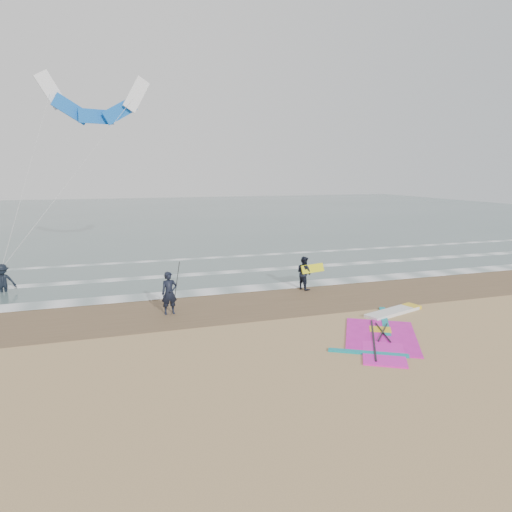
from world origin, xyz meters
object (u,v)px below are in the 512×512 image
object	(u,v)px
person_walking	(304,273)
windsurf_rig	(386,329)
person_standing	(169,293)
person_wading	(2,275)
surf_kite	(95,105)

from	to	relation	value
person_walking	windsurf_rig	bearing A→B (deg)	163.43
windsurf_rig	person_standing	size ratio (longest dim) A/B	3.35
windsurf_rig	person_standing	xyz separation A→B (m)	(-7.02, 4.20, 0.81)
person_walking	person_wading	bearing A→B (deg)	53.72
person_walking	surf_kite	bearing A→B (deg)	28.83
person_standing	windsurf_rig	bearing A→B (deg)	-36.70
person_standing	surf_kite	distance (m)	12.77
person_walking	surf_kite	distance (m)	14.36
surf_kite	person_wading	bearing A→B (deg)	-138.58
person_walking	person_wading	world-z (taller)	person_wading
person_standing	person_walking	xyz separation A→B (m)	(6.55, 1.90, -0.05)
person_walking	surf_kite	size ratio (longest dim) A/B	0.17
person_wading	surf_kite	world-z (taller)	surf_kite
person_wading	surf_kite	xyz separation A→B (m)	(4.44, 3.92, 8.18)
person_standing	person_wading	size ratio (longest dim) A/B	0.99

